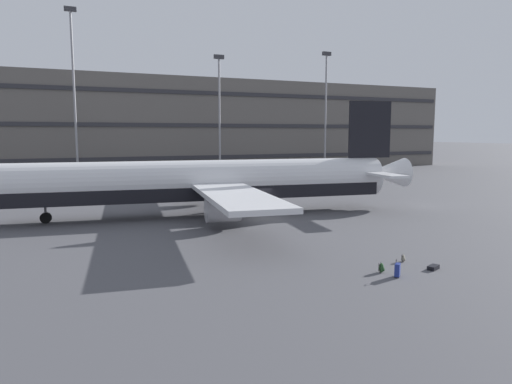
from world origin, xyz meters
TOP-DOWN VIEW (x-y plane):
  - ground_plane at (0.00, 0.00)m, footprint 600.00×600.00m
  - terminal_structure at (0.00, 54.37)m, footprint 129.89×14.87m
  - airliner at (-3.99, 3.02)m, footprint 40.22×32.68m
  - light_mast_left at (-13.30, 42.34)m, footprint 1.80×0.50m
  - light_mast_center_left at (10.59, 42.34)m, footprint 1.80×0.50m
  - light_mast_center_right at (32.48, 42.34)m, footprint 1.80×0.50m
  - suitcase_teal at (2.31, -17.83)m, footprint 0.86×0.67m
  - suitcase_laid_flat at (-0.40, -18.13)m, footprint 0.50×0.48m
  - backpack_large at (1.85, -15.99)m, footprint 0.35×0.38m
  - backpack_orange at (-0.65, -17.19)m, footprint 0.39×0.43m

SIDE VIEW (x-z plane):
  - ground_plane at x=0.00m, z-range 0.00..0.00m
  - suitcase_teal at x=2.31m, z-range 0.00..0.22m
  - backpack_large at x=1.85m, z-range -0.03..0.44m
  - backpack_orange at x=-0.65m, z-range -0.03..0.53m
  - suitcase_laid_flat at x=-0.40m, z-range -0.07..0.83m
  - airliner at x=-3.99m, z-range -2.24..8.21m
  - terminal_structure at x=0.00m, z-range 0.00..17.76m
  - light_mast_center_left at x=10.59m, z-range 1.68..22.69m
  - light_mast_center_right at x=32.48m, z-range 1.71..24.71m
  - light_mast_left at x=-13.30m, z-range 1.75..28.37m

